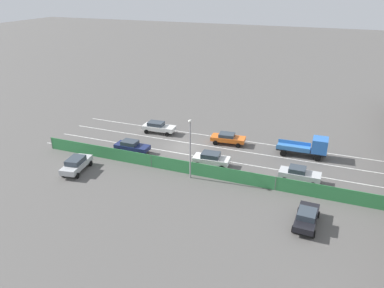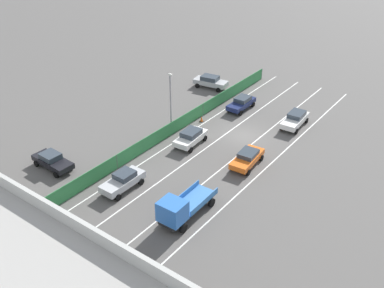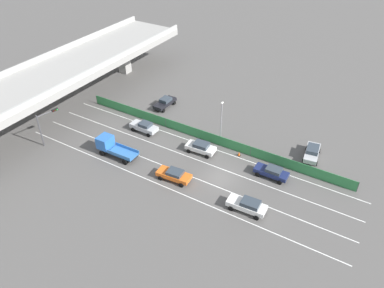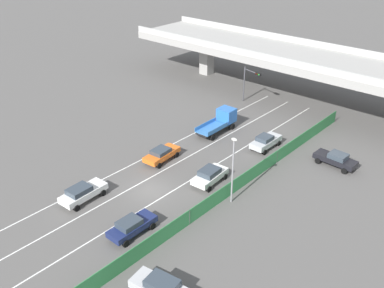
{
  "view_description": "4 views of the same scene",
  "coord_description": "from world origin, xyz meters",
  "px_view_note": "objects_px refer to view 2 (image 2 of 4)",
  "views": [
    {
      "loc": [
        41.77,
        17.66,
        20.33
      ],
      "look_at": [
        2.07,
        1.99,
        1.72
      ],
      "focal_mm": 35.19,
      "sensor_mm": 36.0,
      "label": 1
    },
    {
      "loc": [
        -21.31,
        38.39,
        24.31
      ],
      "look_at": [
        1.08,
        8.15,
        2.34
      ],
      "focal_mm": 41.79,
      "sensor_mm": 36.0,
      "label": 2
    },
    {
      "loc": [
        -34.11,
        -16.27,
        32.56
      ],
      "look_at": [
        3.0,
        6.18,
        1.38
      ],
      "focal_mm": 35.06,
      "sensor_mm": 36.0,
      "label": 3
    },
    {
      "loc": [
        27.09,
        -24.28,
        24.32
      ],
      "look_at": [
        -1.45,
        7.93,
        1.63
      ],
      "focal_mm": 40.41,
      "sensor_mm": 36.0,
      "label": 4
    }
  ],
  "objects_px": {
    "car_taxi_orange": "(247,158)",
    "flatbed_truck_blue": "(180,209)",
    "parked_sedan_dark": "(52,160)",
    "car_sedan_silver": "(123,180)",
    "car_sedan_navy": "(242,103)",
    "traffic_cone": "(202,119)",
    "parked_wagon_silver": "(210,81)",
    "car_hatchback_white": "(191,137)",
    "car_sedan_white": "(295,119)",
    "street_lamp": "(170,96)",
    "traffic_light": "(116,273)"
  },
  "relations": [
    {
      "from": "car_sedan_silver",
      "to": "traffic_cone",
      "type": "distance_m",
      "value": 15.41
    },
    {
      "from": "car_hatchback_white",
      "to": "parked_wagon_silver",
      "type": "relative_size",
      "value": 0.9
    },
    {
      "from": "car_sedan_navy",
      "to": "traffic_cone",
      "type": "bearing_deg",
      "value": 70.22
    },
    {
      "from": "car_sedan_white",
      "to": "flatbed_truck_blue",
      "type": "bearing_deg",
      "value": 89.27
    },
    {
      "from": "parked_sedan_dark",
      "to": "parked_wagon_silver",
      "type": "bearing_deg",
      "value": -92.41
    },
    {
      "from": "car_taxi_orange",
      "to": "flatbed_truck_blue",
      "type": "height_order",
      "value": "flatbed_truck_blue"
    },
    {
      "from": "street_lamp",
      "to": "car_taxi_orange",
      "type": "bearing_deg",
      "value": 173.56
    },
    {
      "from": "car_hatchback_white",
      "to": "car_sedan_white",
      "type": "xyz_separation_m",
      "value": [
        -7.15,
        -10.52,
        -0.01
      ]
    },
    {
      "from": "car_hatchback_white",
      "to": "car_sedan_navy",
      "type": "relative_size",
      "value": 0.98
    },
    {
      "from": "parked_wagon_silver",
      "to": "street_lamp",
      "type": "height_order",
      "value": "street_lamp"
    },
    {
      "from": "car_sedan_navy",
      "to": "car_taxi_orange",
      "type": "bearing_deg",
      "value": 123.61
    },
    {
      "from": "parked_wagon_silver",
      "to": "traffic_light",
      "type": "distance_m",
      "value": 38.23
    },
    {
      "from": "parked_wagon_silver",
      "to": "street_lamp",
      "type": "xyz_separation_m",
      "value": [
        -3.38,
        12.78,
        3.26
      ]
    },
    {
      "from": "traffic_cone",
      "to": "car_sedan_navy",
      "type": "bearing_deg",
      "value": -109.78
    },
    {
      "from": "car_taxi_orange",
      "to": "parked_sedan_dark",
      "type": "xyz_separation_m",
      "value": [
        15.12,
        11.84,
        0.02
      ]
    },
    {
      "from": "car_sedan_navy",
      "to": "traffic_light",
      "type": "distance_m",
      "value": 32.66
    },
    {
      "from": "car_sedan_navy",
      "to": "flatbed_truck_blue",
      "type": "distance_m",
      "value": 22.63
    },
    {
      "from": "flatbed_truck_blue",
      "to": "car_sedan_navy",
      "type": "bearing_deg",
      "value": -71.92
    },
    {
      "from": "car_hatchback_white",
      "to": "street_lamp",
      "type": "bearing_deg",
      "value": -18.32
    },
    {
      "from": "traffic_cone",
      "to": "car_sedan_white",
      "type": "bearing_deg",
      "value": -149.63
    },
    {
      "from": "flatbed_truck_blue",
      "to": "traffic_light",
      "type": "distance_m",
      "value": 10.2
    },
    {
      "from": "car_sedan_navy",
      "to": "car_sedan_silver",
      "type": "height_order",
      "value": "car_sedan_silver"
    },
    {
      "from": "flatbed_truck_blue",
      "to": "parked_sedan_dark",
      "type": "relative_size",
      "value": 1.31
    },
    {
      "from": "car_hatchback_white",
      "to": "parked_sedan_dark",
      "type": "relative_size",
      "value": 0.94
    },
    {
      "from": "car_sedan_white",
      "to": "traffic_light",
      "type": "height_order",
      "value": "traffic_light"
    },
    {
      "from": "parked_sedan_dark",
      "to": "car_hatchback_white",
      "type": "bearing_deg",
      "value": -124.61
    },
    {
      "from": "car_taxi_orange",
      "to": "car_sedan_white",
      "type": "xyz_separation_m",
      "value": [
        -0.19,
        -10.5,
        0.06
      ]
    },
    {
      "from": "car_sedan_silver",
      "to": "parked_wagon_silver",
      "type": "bearing_deg",
      "value": -73.99
    },
    {
      "from": "car_hatchback_white",
      "to": "traffic_cone",
      "type": "relative_size",
      "value": 6.94
    },
    {
      "from": "car_hatchback_white",
      "to": "car_sedan_silver",
      "type": "relative_size",
      "value": 0.99
    },
    {
      "from": "car_hatchback_white",
      "to": "car_sedan_white",
      "type": "distance_m",
      "value": 12.72
    },
    {
      "from": "car_sedan_navy",
      "to": "parked_wagon_silver",
      "type": "distance_m",
      "value": 7.67
    },
    {
      "from": "car_sedan_white",
      "to": "street_lamp",
      "type": "height_order",
      "value": "street_lamp"
    },
    {
      "from": "car_sedan_navy",
      "to": "car_hatchback_white",
      "type": "bearing_deg",
      "value": 90.76
    },
    {
      "from": "car_sedan_silver",
      "to": "parked_sedan_dark",
      "type": "relative_size",
      "value": 0.95
    },
    {
      "from": "car_hatchback_white",
      "to": "flatbed_truck_blue",
      "type": "height_order",
      "value": "flatbed_truck_blue"
    },
    {
      "from": "car_hatchback_white",
      "to": "traffic_light",
      "type": "distance_m",
      "value": 22.63
    },
    {
      "from": "parked_sedan_dark",
      "to": "car_sedan_navy",
      "type": "bearing_deg",
      "value": -109.58
    },
    {
      "from": "parked_wagon_silver",
      "to": "parked_sedan_dark",
      "type": "bearing_deg",
      "value": 87.59
    },
    {
      "from": "street_lamp",
      "to": "flatbed_truck_blue",
      "type": "bearing_deg",
      "value": 131.34
    },
    {
      "from": "car_sedan_navy",
      "to": "car_sedan_silver",
      "type": "relative_size",
      "value": 1.01
    },
    {
      "from": "car_hatchback_white",
      "to": "parked_wagon_silver",
      "type": "xyz_separation_m",
      "value": [
        7.07,
        -14.0,
        0.02
      ]
    },
    {
      "from": "car_sedan_silver",
      "to": "traffic_light",
      "type": "xyz_separation_m",
      "value": [
        -9.54,
        10.17,
        2.81
      ]
    },
    {
      "from": "car_sedan_silver",
      "to": "traffic_light",
      "type": "distance_m",
      "value": 14.23
    },
    {
      "from": "flatbed_truck_blue",
      "to": "car_sedan_silver",
      "type": "bearing_deg",
      "value": -4.79
    },
    {
      "from": "traffic_cone",
      "to": "flatbed_truck_blue",
      "type": "bearing_deg",
      "value": 119.77
    },
    {
      "from": "car_sedan_white",
      "to": "parked_sedan_dark",
      "type": "distance_m",
      "value": 27.08
    },
    {
      "from": "car_hatchback_white",
      "to": "street_lamp",
      "type": "relative_size",
      "value": 0.64
    },
    {
      "from": "car_sedan_silver",
      "to": "parked_wagon_silver",
      "type": "distance_m",
      "value": 25.19
    },
    {
      "from": "flatbed_truck_blue",
      "to": "traffic_light",
      "type": "relative_size",
      "value": 1.17
    }
  ]
}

